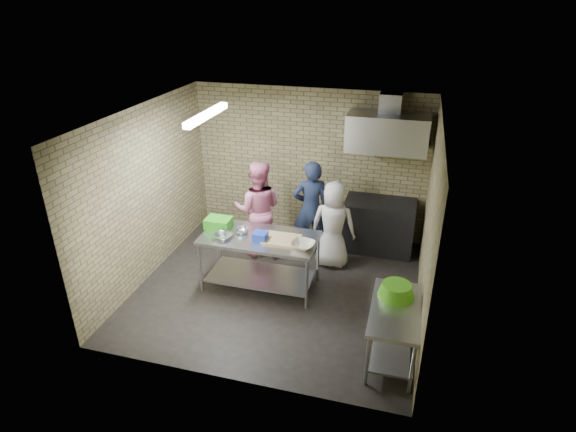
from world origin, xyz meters
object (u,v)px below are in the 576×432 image
object	(u,v)px
prep_table	(260,262)
man_navy	(311,209)
green_crate	(219,223)
stove	(379,225)
blue_tub	(260,236)
side_counter	(393,333)
green_basin	(396,290)
woman_pink	(258,210)
bottle_red	(391,134)
woman_white	(333,225)
bottle_green	(416,137)

from	to	relation	value
prep_table	man_navy	bearing A→B (deg)	67.59
green_crate	stove	bearing A→B (deg)	33.82
blue_tub	prep_table	bearing A→B (deg)	116.57
side_counter	green_basin	xyz separation A→B (m)	(-0.02, 0.25, 0.46)
prep_table	woman_pink	world-z (taller)	woman_pink
side_counter	blue_tub	distance (m)	2.32
green_crate	woman_pink	size ratio (longest dim) A/B	0.23
prep_table	bottle_red	distance (m)	3.01
prep_table	side_counter	size ratio (longest dim) A/B	1.45
green_crate	woman_white	distance (m)	1.85
man_navy	woman_white	size ratio (longest dim) A/B	1.14
blue_tub	woman_pink	xyz separation A→B (m)	(-0.39, 1.04, -0.09)
green_basin	bottle_green	size ratio (longest dim) A/B	3.07
prep_table	green_basin	world-z (taller)	green_basin
prep_table	woman_pink	bearing A→B (deg)	109.75
man_navy	green_basin	bearing A→B (deg)	105.79
man_navy	bottle_red	bearing A→B (deg)	-170.75
side_counter	man_navy	size ratio (longest dim) A/B	0.71
bottle_red	green_basin	bearing A→B (deg)	-82.10
blue_tub	bottle_green	bearing A→B (deg)	44.88
bottle_green	man_navy	bearing A→B (deg)	-156.10
green_basin	woman_pink	world-z (taller)	woman_pink
prep_table	green_basin	bearing A→B (deg)	-21.73
blue_tub	stove	bearing A→B (deg)	48.44
man_navy	woman_white	xyz separation A→B (m)	(0.44, -0.29, -0.11)
blue_tub	man_navy	size ratio (longest dim) A/B	0.11
green_basin	woman_white	bearing A→B (deg)	122.33
green_basin	stove	bearing A→B (deg)	99.76
side_counter	stove	bearing A→B (deg)	99.29
woman_pink	woman_white	xyz separation A→B (m)	(1.29, -0.01, -0.11)
blue_tub	man_navy	world-z (taller)	man_navy
blue_tub	bottle_red	xyz separation A→B (m)	(1.63, 2.02, 1.10)
green_basin	woman_pink	distance (m)	2.97
side_counter	blue_tub	xyz separation A→B (m)	(-2.03, 0.97, 0.56)
side_counter	green_crate	size ratio (longest dim) A/B	3.11
woman_pink	woman_white	size ratio (longest dim) A/B	1.15
green_basin	man_navy	size ratio (longest dim) A/B	0.27
bottle_green	woman_pink	distance (m)	2.86
stove	bottle_green	xyz separation A→B (m)	(0.45, 0.24, 1.57)
blue_tub	bottle_red	size ratio (longest dim) A/B	1.07
woman_pink	green_basin	bearing A→B (deg)	131.45
prep_table	woman_white	size ratio (longest dim) A/B	1.18
green_crate	green_basin	bearing A→B (deg)	-18.82
prep_table	side_counter	bearing A→B (deg)	-27.25
man_navy	bottle_green	bearing A→B (deg)	-177.57
woman_white	stove	bearing A→B (deg)	-133.53
side_counter	green_crate	distance (m)	3.08
blue_tub	man_navy	bearing A→B (deg)	71.04
stove	bottle_red	xyz separation A→B (m)	(0.05, 0.24, 1.58)
bottle_red	stove	bearing A→B (deg)	-101.77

